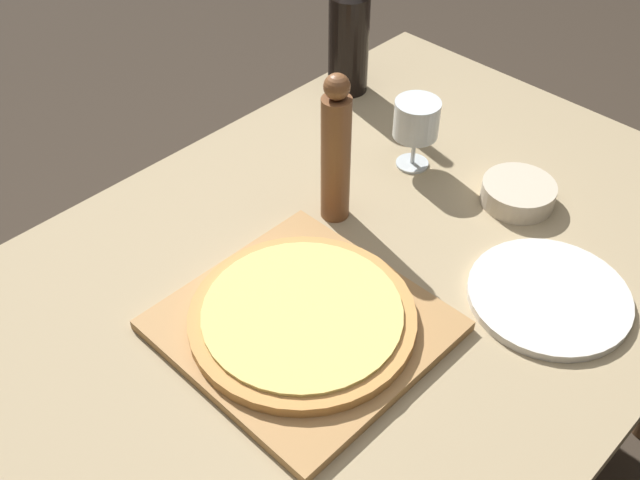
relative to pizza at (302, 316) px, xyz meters
name	(u,v)px	position (x,y,z in m)	size (l,w,h in m)	color
dining_table	(356,304)	(-0.03, 0.16, -0.12)	(0.94, 1.38, 0.73)	#9E8966
cutting_board	(303,326)	(0.00, 0.00, -0.02)	(0.37, 0.36, 0.02)	#A87A47
pizza	(302,316)	(0.00, 0.00, 0.00)	(0.34, 0.34, 0.02)	#C68947
wine_bottle	(349,33)	(-0.42, 0.56, 0.10)	(0.09, 0.09, 0.33)	black
pepper_mill	(336,152)	(-0.15, 0.23, 0.10)	(0.05, 0.05, 0.28)	brown
wine_glass	(416,121)	(-0.14, 0.44, 0.07)	(0.08, 0.08, 0.14)	silver
small_bowl	(518,193)	(0.06, 0.48, -0.01)	(0.13, 0.13, 0.04)	beige
dinner_plate	(549,296)	(0.23, 0.31, -0.02)	(0.25, 0.25, 0.01)	silver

